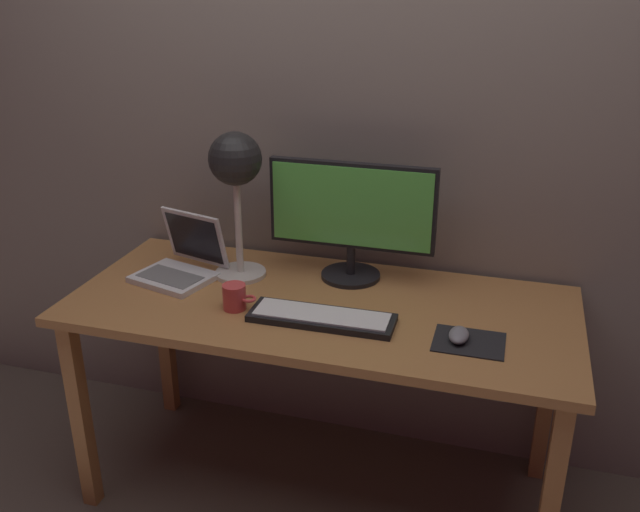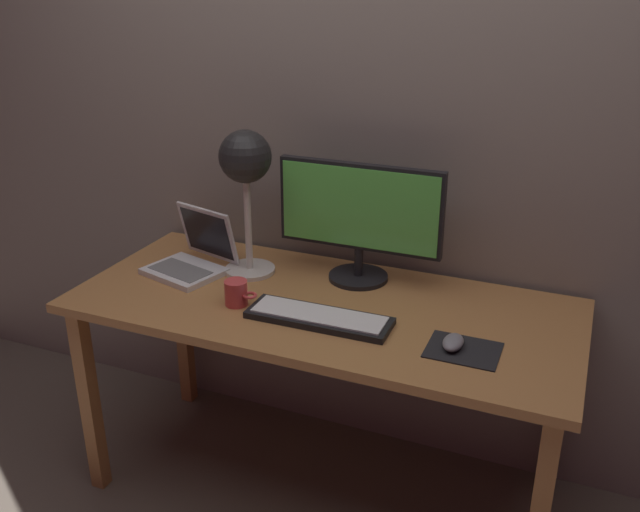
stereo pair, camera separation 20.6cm
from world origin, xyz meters
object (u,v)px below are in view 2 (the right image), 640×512
(monitor, at_px, (360,215))
(laptop, at_px, (195,253))
(keyboard_main, at_px, (319,317))
(desk_lamp, at_px, (246,168))
(mouse, at_px, (453,342))
(coffee_mug, at_px, (237,293))

(monitor, height_order, laptop, monitor)
(monitor, height_order, keyboard_main, monitor)
(desk_lamp, xyz_separation_m, mouse, (0.77, -0.25, -0.35))
(monitor, bearing_deg, mouse, -40.16)
(mouse, bearing_deg, keyboard_main, 178.95)
(monitor, relative_size, keyboard_main, 1.26)
(laptop, bearing_deg, mouse, -11.80)
(keyboard_main, xyz_separation_m, laptop, (-0.55, 0.19, 0.05))
(laptop, distance_m, mouse, 0.98)
(desk_lamp, relative_size, mouse, 5.20)
(desk_lamp, bearing_deg, monitor, 13.51)
(laptop, height_order, coffee_mug, laptop)
(keyboard_main, height_order, mouse, mouse)
(monitor, relative_size, desk_lamp, 1.12)
(keyboard_main, height_order, laptop, laptop)
(desk_lamp, bearing_deg, mouse, -17.96)
(desk_lamp, bearing_deg, laptop, -165.15)
(monitor, distance_m, coffee_mug, 0.48)
(monitor, relative_size, mouse, 5.82)
(laptop, height_order, mouse, laptop)
(laptop, xyz_separation_m, desk_lamp, (0.19, 0.05, 0.31))
(laptop, bearing_deg, keyboard_main, -19.29)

